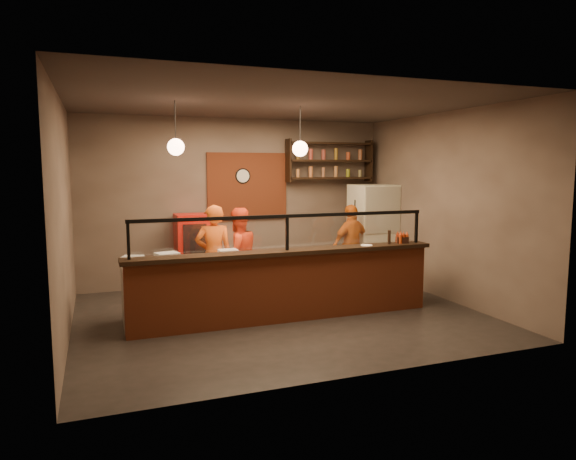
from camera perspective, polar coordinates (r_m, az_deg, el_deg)
name	(u,v)px	position (r m, az deg, el deg)	size (l,w,h in m)	color
floor	(280,315)	(8.02, -0.85, -9.42)	(6.00, 6.00, 0.00)	black
ceiling	(280,103)	(7.76, -0.89, 13.91)	(6.00, 6.00, 0.00)	#3C332F
wall_back	(237,202)	(10.11, -5.64, 3.16)	(6.00, 6.00, 0.00)	#6D5C50
wall_left	(64,219)	(7.29, -23.67, 1.17)	(5.00, 5.00, 0.00)	#6D5C50
wall_right	(445,206)	(9.18, 17.08, 2.51)	(5.00, 5.00, 0.00)	#6D5C50
wall_front	(360,231)	(5.45, 7.99, -0.06)	(6.00, 6.00, 0.00)	#6D5C50
brick_patch	(248,186)	(10.12, -4.52, 4.88)	(1.60, 0.04, 1.30)	#933E20
service_counter	(287,287)	(7.62, -0.09, -6.40)	(4.60, 0.25, 1.00)	#933E20
counter_ledge	(287,252)	(7.52, -0.09, -2.47)	(4.70, 0.37, 0.06)	black
worktop_cabinet	(276,285)	(8.10, -1.33, -6.15)	(4.60, 0.75, 0.85)	gray
worktop	(276,257)	(8.01, -1.34, -3.02)	(4.60, 0.75, 0.05)	beige
sneeze_guard	(287,229)	(7.47, -0.09, 0.11)	(4.50, 0.05, 0.52)	white
wall_shelving	(330,161)	(10.57, 4.66, 7.67)	(1.84, 0.28, 0.85)	black
wall_clock	(243,176)	(10.08, -5.06, 6.00)	(0.30, 0.30, 0.04)	black
pendant_left	(176,147)	(7.54, -12.35, 9.01)	(0.24, 0.24, 0.77)	black
pendant_right	(300,149)	(8.03, 1.35, 9.03)	(0.24, 0.24, 0.77)	black
cook_left	(214,256)	(8.45, -8.24, -2.85)	(0.61, 0.40, 1.67)	#CB4F13
cook_mid	(238,255)	(8.71, -5.59, -2.76)	(0.77, 0.60, 1.59)	red
cook_right	(352,245)	(9.88, 7.11, -1.71)	(0.92, 0.38, 1.57)	#C65A12
fridge	(373,233)	(10.47, 9.38, -0.28)	(0.80, 0.75, 1.92)	beige
red_cooler	(193,252)	(9.67, -10.56, -2.42)	(0.61, 0.56, 1.41)	red
pizza_dough	(328,253)	(8.21, 4.43, -2.57)	(0.56, 0.56, 0.01)	beige
prep_tub_a	(167,258)	(7.54, -13.29, -3.04)	(0.31, 0.25, 0.15)	white
prep_tub_b	(228,254)	(7.74, -6.67, -2.69)	(0.28, 0.22, 0.14)	silver
prep_tub_c	(133,261)	(7.49, -16.88, -3.29)	(0.27, 0.22, 0.14)	silver
rolling_pin	(154,260)	(7.70, -14.69, -3.25)	(0.05, 0.05, 0.31)	yellow
condiment_caddy	(402,240)	(8.42, 12.56, -1.07)	(0.18, 0.14, 0.10)	black
pepper_mill	(389,237)	(8.24, 11.18, -0.79)	(0.05, 0.05, 0.22)	black
small_plate	(367,245)	(8.02, 8.73, -1.70)	(0.18, 0.18, 0.01)	white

